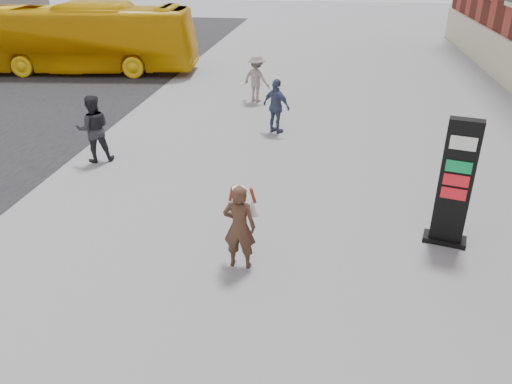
# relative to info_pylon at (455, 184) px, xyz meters

# --- Properties ---
(ground) EXTENTS (100.00, 100.00, 0.00)m
(ground) POSITION_rel_info_pylon_xyz_m (-4.59, -1.42, -1.29)
(ground) COLOR #9E9EA3
(info_pylon) EXTENTS (0.90, 0.60, 2.59)m
(info_pylon) POSITION_rel_info_pylon_xyz_m (0.00, 0.00, 0.00)
(info_pylon) COLOR black
(info_pylon) RESTS_ON ground
(woman) EXTENTS (0.64, 0.59, 1.66)m
(woman) POSITION_rel_info_pylon_xyz_m (-3.96, -1.44, -0.44)
(woman) COLOR #382218
(woman) RESTS_ON ground
(bus) EXTENTS (11.36, 3.82, 3.10)m
(bus) POSITION_rel_info_pylon_xyz_m (-14.38, 13.21, 0.26)
(bus) COLOR #DFA609
(bus) RESTS_ON road
(pedestrian_a) EXTENTS (1.12, 1.03, 1.86)m
(pedestrian_a) POSITION_rel_info_pylon_xyz_m (-8.80, 2.98, -0.36)
(pedestrian_a) COLOR #242429
(pedestrian_a) RESTS_ON ground
(pedestrian_b) EXTENTS (1.31, 1.09, 1.76)m
(pedestrian_b) POSITION_rel_info_pylon_xyz_m (-5.29, 9.50, -0.41)
(pedestrian_b) COLOR gray
(pedestrian_b) RESTS_ON ground
(pedestrian_c) EXTENTS (1.08, 0.89, 1.73)m
(pedestrian_c) POSITION_rel_info_pylon_xyz_m (-4.14, 6.05, -0.43)
(pedestrian_c) COLOR #3F4B6A
(pedestrian_c) RESTS_ON ground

